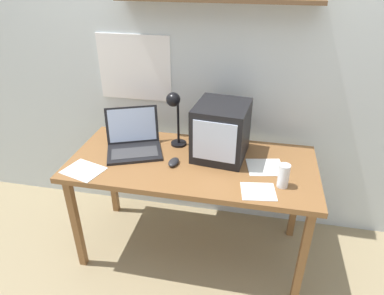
# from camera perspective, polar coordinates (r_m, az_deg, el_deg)

# --- Properties ---
(ground_plane) EXTENTS (12.00, 12.00, 0.00)m
(ground_plane) POSITION_cam_1_polar(r_m,az_deg,el_deg) (2.64, -0.00, -16.31)
(ground_plane) COLOR #958461
(back_wall) EXTENTS (5.60, 0.24, 2.60)m
(back_wall) POSITION_cam_1_polar(r_m,az_deg,el_deg) (2.40, 2.43, 15.36)
(back_wall) COLOR silver
(back_wall) RESTS_ON ground_plane
(corner_desk) EXTENTS (1.56, 0.71, 0.75)m
(corner_desk) POSITION_cam_1_polar(r_m,az_deg,el_deg) (2.21, -0.00, -3.77)
(corner_desk) COLOR brown
(corner_desk) RESTS_ON ground_plane
(crt_monitor) EXTENTS (0.36, 0.38, 0.35)m
(crt_monitor) POSITION_cam_1_polar(r_m,az_deg,el_deg) (2.17, 4.88, 2.81)
(crt_monitor) COLOR black
(crt_monitor) RESTS_ON corner_desk
(laptop) EXTENTS (0.44, 0.42, 0.26)m
(laptop) POSITION_cam_1_polar(r_m,az_deg,el_deg) (2.31, -9.73, 1.20)
(laptop) COLOR black
(laptop) RESTS_ON corner_desk
(desk_lamp) EXTENTS (0.11, 0.15, 0.39)m
(desk_lamp) POSITION_cam_1_polar(r_m,az_deg,el_deg) (2.21, -2.92, 6.40)
(desk_lamp) COLOR black
(desk_lamp) RESTS_ON corner_desk
(juice_glass) EXTENTS (0.06, 0.06, 0.14)m
(juice_glass) POSITION_cam_1_polar(r_m,az_deg,el_deg) (1.98, 14.99, -4.74)
(juice_glass) COLOR white
(juice_glass) RESTS_ON corner_desk
(computer_mouse) EXTENTS (0.07, 0.11, 0.03)m
(computer_mouse) POSITION_cam_1_polar(r_m,az_deg,el_deg) (2.14, -3.08, -2.43)
(computer_mouse) COLOR #232326
(computer_mouse) RESTS_ON corner_desk
(open_notebook) EXTENTS (0.21, 0.19, 0.00)m
(open_notebook) POSITION_cam_1_polar(r_m,az_deg,el_deg) (1.94, 10.99, -7.21)
(open_notebook) COLOR white
(open_notebook) RESTS_ON corner_desk
(loose_paper_near_laptop) EXTENTS (0.27, 0.24, 0.00)m
(loose_paper_near_laptop) POSITION_cam_1_polar(r_m,az_deg,el_deg) (2.18, -17.64, -3.65)
(loose_paper_near_laptop) COLOR white
(loose_paper_near_laptop) RESTS_ON corner_desk
(printed_handout) EXTENTS (0.25, 0.23, 0.00)m
(printed_handout) POSITION_cam_1_polar(r_m,az_deg,el_deg) (2.16, 12.08, -3.22)
(printed_handout) COLOR white
(printed_handout) RESTS_ON corner_desk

